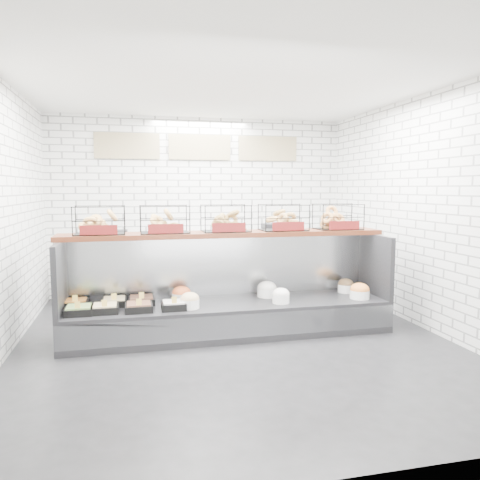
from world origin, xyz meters
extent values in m
plane|color=black|center=(0.00, 0.00, 0.00)|extent=(5.50, 5.50, 0.00)
cube|color=silver|center=(0.00, 2.75, 1.50)|extent=(5.00, 0.02, 3.00)
cube|color=silver|center=(2.50, 0.00, 1.50)|extent=(0.02, 5.50, 3.00)
cube|color=white|center=(0.00, 0.00, 3.00)|extent=(5.00, 5.50, 0.02)
cube|color=tan|center=(-1.20, 2.72, 2.50)|extent=(1.05, 0.03, 0.42)
cube|color=tan|center=(0.00, 2.72, 2.50)|extent=(1.05, 0.03, 0.42)
cube|color=tan|center=(1.20, 2.72, 2.50)|extent=(1.05, 0.03, 0.42)
cube|color=black|center=(0.00, 0.30, 0.20)|extent=(4.00, 0.90, 0.40)
cube|color=#93969B|center=(0.00, -0.14, 0.22)|extent=(4.00, 0.03, 0.28)
cube|color=#93969B|center=(0.00, 0.71, 0.80)|extent=(4.00, 0.08, 0.80)
cube|color=black|center=(-1.97, 0.30, 0.80)|extent=(0.06, 0.90, 0.80)
cube|color=black|center=(1.97, 0.30, 0.80)|extent=(0.06, 0.90, 0.80)
cube|color=black|center=(-1.76, 0.13, 0.44)|extent=(0.31, 0.31, 0.08)
cube|color=#72934B|center=(-1.76, 0.13, 0.48)|extent=(0.26, 0.26, 0.04)
cube|color=#FFD358|center=(-1.76, 0.03, 0.53)|extent=(0.06, 0.01, 0.08)
cube|color=black|center=(-1.83, 0.47, 0.44)|extent=(0.27, 0.27, 0.08)
cube|color=#C17228|center=(-1.83, 0.47, 0.48)|extent=(0.23, 0.23, 0.04)
cube|color=#FFD358|center=(-1.83, 0.37, 0.53)|extent=(0.06, 0.01, 0.08)
cube|color=black|center=(-1.48, 0.14, 0.44)|extent=(0.30, 0.30, 0.08)
cube|color=#CEB37F|center=(-1.48, 0.14, 0.48)|extent=(0.26, 0.26, 0.04)
cube|color=#FFD358|center=(-1.48, 0.04, 0.53)|extent=(0.06, 0.01, 0.08)
cube|color=black|center=(-1.39, 0.45, 0.44)|extent=(0.29, 0.29, 0.08)
cube|color=#DBC086|center=(-1.39, 0.45, 0.48)|extent=(0.25, 0.25, 0.04)
cube|color=#FFD358|center=(-1.39, 0.34, 0.53)|extent=(0.06, 0.01, 0.08)
cube|color=black|center=(-1.10, 0.12, 0.44)|extent=(0.31, 0.31, 0.08)
cube|color=brown|center=(-1.10, 0.12, 0.48)|extent=(0.26, 0.26, 0.04)
cube|color=#FFD358|center=(-1.10, 0.01, 0.53)|extent=(0.06, 0.01, 0.08)
cube|color=black|center=(-1.07, 0.45, 0.44)|extent=(0.31, 0.31, 0.08)
cube|color=brown|center=(-1.07, 0.45, 0.48)|extent=(0.27, 0.27, 0.04)
cube|color=#FFD358|center=(-1.07, 0.34, 0.53)|extent=(0.06, 0.01, 0.08)
cube|color=black|center=(-0.71, 0.11, 0.44)|extent=(0.28, 0.28, 0.08)
cube|color=silver|center=(-0.71, 0.11, 0.48)|extent=(0.24, 0.24, 0.04)
cube|color=#FFD358|center=(-0.71, 0.01, 0.53)|extent=(0.06, 0.01, 0.08)
cylinder|color=white|center=(-0.52, 0.11, 0.46)|extent=(0.23, 0.23, 0.11)
ellipsoid|color=#DAB886|center=(-0.52, 0.11, 0.52)|extent=(0.22, 0.22, 0.16)
cylinder|color=white|center=(-0.58, 0.46, 0.46)|extent=(0.24, 0.24, 0.11)
ellipsoid|color=#DE612F|center=(-0.58, 0.46, 0.52)|extent=(0.23, 0.23, 0.16)
cylinder|color=white|center=(0.61, 0.12, 0.46)|extent=(0.21, 0.21, 0.11)
ellipsoid|color=white|center=(0.61, 0.12, 0.52)|extent=(0.21, 0.21, 0.15)
cylinder|color=white|center=(0.54, 0.48, 0.46)|extent=(0.26, 0.26, 0.11)
ellipsoid|color=silver|center=(0.54, 0.48, 0.52)|extent=(0.25, 0.25, 0.18)
cylinder|color=white|center=(1.67, 0.11, 0.46)|extent=(0.25, 0.25, 0.11)
ellipsoid|color=orange|center=(1.67, 0.11, 0.52)|extent=(0.25, 0.25, 0.17)
cylinder|color=white|center=(1.65, 0.48, 0.46)|extent=(0.21, 0.21, 0.11)
ellipsoid|color=brown|center=(1.65, 0.48, 0.52)|extent=(0.21, 0.21, 0.15)
cube|color=#411A0E|center=(0.00, 0.52, 1.23)|extent=(4.10, 0.50, 0.06)
cube|color=black|center=(-1.53, 0.52, 1.43)|extent=(0.60, 0.38, 0.34)
cube|color=maroon|center=(-1.53, 0.32, 1.33)|extent=(0.42, 0.02, 0.11)
cube|color=black|center=(-0.77, 0.52, 1.43)|extent=(0.60, 0.38, 0.34)
cube|color=maroon|center=(-0.77, 0.32, 1.33)|extent=(0.42, 0.02, 0.11)
cube|color=black|center=(0.00, 0.52, 1.43)|extent=(0.60, 0.38, 0.34)
cube|color=maroon|center=(0.00, 0.32, 1.33)|extent=(0.42, 0.02, 0.11)
cube|color=black|center=(0.77, 0.52, 1.43)|extent=(0.60, 0.38, 0.34)
cube|color=maroon|center=(0.77, 0.32, 1.33)|extent=(0.42, 0.02, 0.11)
cube|color=black|center=(1.53, 0.52, 1.43)|extent=(0.60, 0.38, 0.34)
cube|color=maroon|center=(1.53, 0.32, 1.33)|extent=(0.42, 0.02, 0.11)
cube|color=#93969B|center=(0.00, 2.43, 0.45)|extent=(4.00, 0.60, 0.90)
cube|color=black|center=(-1.43, 2.42, 1.02)|extent=(0.40, 0.30, 0.24)
cube|color=silver|center=(-0.54, 2.40, 0.99)|extent=(0.35, 0.28, 0.18)
cylinder|color=#B75D2D|center=(0.72, 2.50, 1.01)|extent=(0.09, 0.09, 0.22)
cube|color=black|center=(1.19, 2.42, 1.05)|extent=(0.30, 0.30, 0.30)
camera|label=1|loc=(-1.16, -5.27, 1.81)|focal=35.00mm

